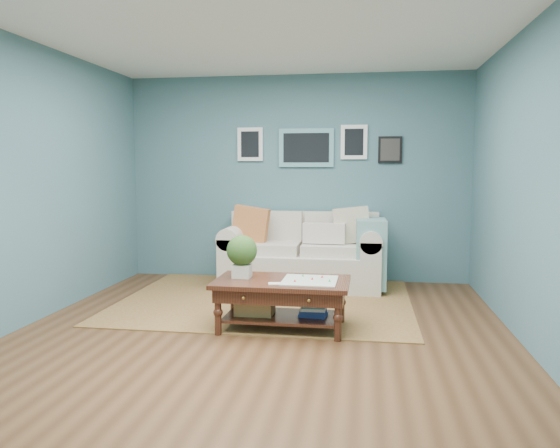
# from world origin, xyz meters

# --- Properties ---
(room_shell) EXTENTS (5.00, 5.02, 2.70)m
(room_shell) POSITION_xyz_m (0.01, 0.06, 1.36)
(room_shell) COLOR brown
(room_shell) RESTS_ON ground
(area_rug) EXTENTS (3.21, 2.56, 0.01)m
(area_rug) POSITION_xyz_m (-0.17, 1.20, 0.01)
(area_rug) COLOR brown
(area_rug) RESTS_ON ground
(loveseat) EXTENTS (2.01, 0.91, 1.03)m
(loveseat) POSITION_xyz_m (0.23, 2.03, 0.42)
(loveseat) COLOR beige
(loveseat) RESTS_ON ground
(coffee_table) EXTENTS (1.24, 0.73, 0.86)m
(coffee_table) POSITION_xyz_m (0.10, 0.20, 0.38)
(coffee_table) COLOR black
(coffee_table) RESTS_ON ground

